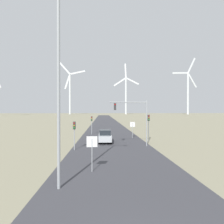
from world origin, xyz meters
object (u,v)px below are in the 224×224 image
(car_approaching, at_px, (105,136))
(wind_turbine_right, at_px, (188,89))
(traffic_light_post_near_right, at_px, (149,122))
(streetlamp, at_px, (58,63))
(traffic_light_post_mid_left, at_px, (92,121))
(traffic_light_mast_overhead, at_px, (134,113))
(stop_sign_near, at_px, (92,147))
(wind_turbine_center, at_px, (126,92))
(stop_sign_far, at_px, (133,127))
(traffic_light_post_near_left, at_px, (74,129))
(wind_turbine_left, at_px, (70,90))

(car_approaching, xyz_separation_m, wind_turbine_right, (101.93, 178.55, 29.60))
(traffic_light_post_near_right, bearing_deg, car_approaching, -178.83)
(streetlamp, distance_m, wind_turbine_right, 221.18)
(traffic_light_post_mid_left, height_order, wind_turbine_right, wind_turbine_right)
(traffic_light_mast_overhead, bearing_deg, traffic_light_post_near_right, 47.31)
(stop_sign_near, xyz_separation_m, wind_turbine_center, (30.59, 207.09, 26.33))
(traffic_light_post_near_right, distance_m, traffic_light_post_mid_left, 12.32)
(traffic_light_post_near_right, distance_m, car_approaching, 6.73)
(traffic_light_post_near_right, relative_size, traffic_light_mast_overhead, 0.67)
(stop_sign_far, bearing_deg, streetlamp, -112.36)
(streetlamp, bearing_deg, stop_sign_near, 56.68)
(traffic_light_post_near_left, relative_size, traffic_light_mast_overhead, 0.56)
(streetlamp, xyz_separation_m, stop_sign_near, (1.79, 2.72, -5.52))
(stop_sign_near, bearing_deg, wind_turbine_left, 100.85)
(wind_turbine_right, bearing_deg, traffic_light_post_near_right, -118.16)
(traffic_light_post_near_left, xyz_separation_m, traffic_light_mast_overhead, (7.29, 1.77, 1.82))
(traffic_light_post_near_left, bearing_deg, traffic_light_mast_overhead, 13.65)
(stop_sign_far, relative_size, traffic_light_post_mid_left, 0.77)
(stop_sign_far, bearing_deg, stop_sign_near, -110.24)
(streetlamp, xyz_separation_m, wind_turbine_center, (32.38, 209.80, 20.81))
(stop_sign_near, bearing_deg, streetlamp, -123.32)
(stop_sign_near, bearing_deg, traffic_light_post_mid_left, 93.55)
(wind_turbine_left, relative_size, wind_turbine_center, 0.97)
(traffic_light_mast_overhead, xyz_separation_m, wind_turbine_left, (-42.64, 188.14, 25.03))
(stop_sign_near, relative_size, wind_turbine_right, 0.04)
(traffic_light_post_mid_left, xyz_separation_m, car_approaching, (2.45, -8.67, -1.65))
(streetlamp, xyz_separation_m, car_approaching, (2.95, 14.80, -6.48))
(stop_sign_far, bearing_deg, wind_turbine_right, 60.91)
(traffic_light_post_near_right, xyz_separation_m, wind_turbine_left, (-45.42, 185.12, 26.36))
(traffic_light_post_near_right, distance_m, wind_turbine_left, 192.43)
(stop_sign_far, relative_size, wind_turbine_left, 0.04)
(traffic_light_post_mid_left, bearing_deg, traffic_light_post_near_left, -95.17)
(car_approaching, bearing_deg, traffic_light_post_near_left, -128.15)
(traffic_light_post_mid_left, relative_size, traffic_light_mast_overhead, 0.59)
(wind_turbine_right, bearing_deg, stop_sign_far, -119.09)
(traffic_light_mast_overhead, distance_m, wind_turbine_right, 208.02)
(car_approaching, relative_size, wind_turbine_center, 0.06)
(traffic_light_post_near_right, bearing_deg, wind_turbine_center, 83.27)
(traffic_light_mast_overhead, bearing_deg, traffic_light_post_mid_left, 117.77)
(stop_sign_far, distance_m, wind_turbine_center, 194.74)
(stop_sign_near, height_order, wind_turbine_left, wind_turbine_left)
(traffic_light_post_mid_left, distance_m, traffic_light_mast_overhead, 13.18)
(wind_turbine_left, distance_m, wind_turbine_center, 69.13)
(stop_sign_far, height_order, wind_turbine_left, wind_turbine_left)
(traffic_light_mast_overhead, relative_size, wind_turbine_left, 0.09)
(stop_sign_near, distance_m, wind_turbine_right, 218.61)
(stop_sign_far, xyz_separation_m, car_approaching, (-4.64, -3.65, -0.96))
(stop_sign_far, bearing_deg, wind_turbine_left, 103.51)
(streetlamp, height_order, wind_turbine_left, wind_turbine_left)
(traffic_light_post_near_left, bearing_deg, stop_sign_far, 45.04)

